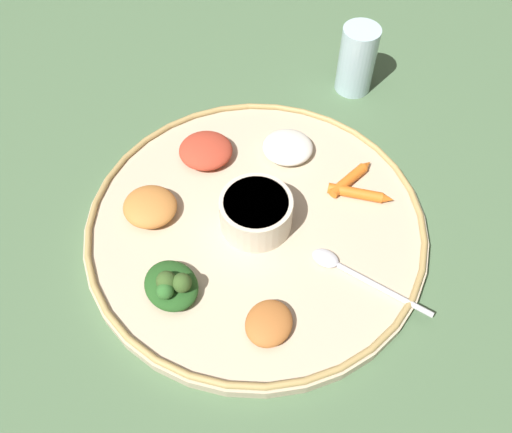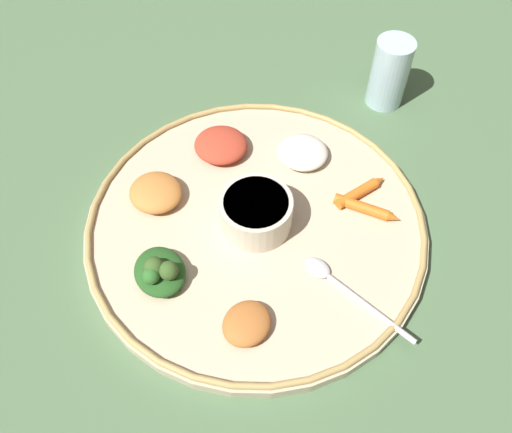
{
  "view_description": "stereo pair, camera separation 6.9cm",
  "coord_description": "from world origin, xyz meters",
  "px_view_note": "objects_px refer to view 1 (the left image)",
  "views": [
    {
      "loc": [
        0.39,
        -0.1,
        0.6
      ],
      "look_at": [
        0.0,
        0.0,
        0.03
      ],
      "focal_mm": 38.76,
      "sensor_mm": 36.0,
      "label": 1
    },
    {
      "loc": [
        0.4,
        -0.03,
        0.6
      ],
      "look_at": [
        0.0,
        0.0,
        0.03
      ],
      "focal_mm": 38.76,
      "sensor_mm": 36.0,
      "label": 2
    }
  ],
  "objects_px": {
    "carrot_outer": "(351,178)",
    "spoon": "(351,272)",
    "carrot_near_spoon": "(360,194)",
    "center_bowl": "(256,212)",
    "drinking_glass": "(356,64)",
    "greens_pile": "(171,285)"
  },
  "relations": [
    {
      "from": "carrot_outer",
      "to": "spoon",
      "type": "bearing_deg",
      "value": -19.67
    },
    {
      "from": "carrot_near_spoon",
      "to": "carrot_outer",
      "type": "height_order",
      "value": "same"
    },
    {
      "from": "center_bowl",
      "to": "drinking_glass",
      "type": "xyz_separation_m",
      "value": [
        -0.23,
        0.22,
        0.0
      ]
    },
    {
      "from": "carrot_near_spoon",
      "to": "spoon",
      "type": "bearing_deg",
      "value": -25.09
    },
    {
      "from": "center_bowl",
      "to": "drinking_glass",
      "type": "height_order",
      "value": "drinking_glass"
    },
    {
      "from": "center_bowl",
      "to": "carrot_near_spoon",
      "type": "distance_m",
      "value": 0.14
    },
    {
      "from": "spoon",
      "to": "carrot_outer",
      "type": "bearing_deg",
      "value": 160.33
    },
    {
      "from": "greens_pile",
      "to": "carrot_near_spoon",
      "type": "distance_m",
      "value": 0.27
    },
    {
      "from": "drinking_glass",
      "to": "center_bowl",
      "type": "bearing_deg",
      "value": -43.12
    },
    {
      "from": "spoon",
      "to": "carrot_near_spoon",
      "type": "distance_m",
      "value": 0.12
    },
    {
      "from": "drinking_glass",
      "to": "carrot_near_spoon",
      "type": "bearing_deg",
      "value": -18.16
    },
    {
      "from": "carrot_outer",
      "to": "greens_pile",
      "type": "bearing_deg",
      "value": -67.54
    },
    {
      "from": "carrot_outer",
      "to": "drinking_glass",
      "type": "xyz_separation_m",
      "value": [
        -0.19,
        0.07,
        0.02
      ]
    },
    {
      "from": "greens_pile",
      "to": "carrot_near_spoon",
      "type": "bearing_deg",
      "value": 106.86
    },
    {
      "from": "center_bowl",
      "to": "carrot_near_spoon",
      "type": "bearing_deg",
      "value": 93.14
    },
    {
      "from": "center_bowl",
      "to": "drinking_glass",
      "type": "relative_size",
      "value": 0.85
    },
    {
      "from": "center_bowl",
      "to": "drinking_glass",
      "type": "bearing_deg",
      "value": 136.88
    },
    {
      "from": "carrot_outer",
      "to": "center_bowl",
      "type": "bearing_deg",
      "value": -75.71
    },
    {
      "from": "center_bowl",
      "to": "carrot_near_spoon",
      "type": "height_order",
      "value": "center_bowl"
    },
    {
      "from": "carrot_outer",
      "to": "drinking_glass",
      "type": "bearing_deg",
      "value": 158.95
    },
    {
      "from": "greens_pile",
      "to": "center_bowl",
      "type": "bearing_deg",
      "value": 121.04
    },
    {
      "from": "center_bowl",
      "to": "carrot_outer",
      "type": "xyz_separation_m",
      "value": [
        -0.04,
        0.14,
        -0.02
      ]
    }
  ]
}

